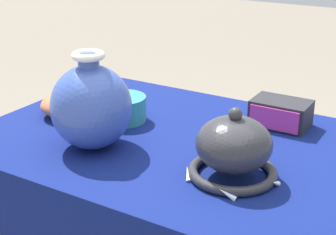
# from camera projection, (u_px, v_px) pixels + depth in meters

# --- Properties ---
(display_table) EXTENTS (1.11, 0.72, 0.80)m
(display_table) POSITION_uv_depth(u_px,v_px,m) (187.00, 176.00, 1.33)
(display_table) COLOR brown
(display_table) RESTS_ON ground_plane
(vase_tall_bulbous) EXTENTS (0.20, 0.20, 0.24)m
(vase_tall_bulbous) POSITION_uv_depth(u_px,v_px,m) (91.00, 106.00, 1.25)
(vase_tall_bulbous) COLOR #3851A8
(vase_tall_bulbous) RESTS_ON display_table
(vase_dome_bell) EXTENTS (0.20, 0.21, 0.17)m
(vase_dome_bell) POSITION_uv_depth(u_px,v_px,m) (234.00, 150.00, 1.12)
(vase_dome_bell) COLOR #2D2D33
(vase_dome_bell) RESTS_ON display_table
(mosaic_tile_box) EXTENTS (0.15, 0.11, 0.07)m
(mosaic_tile_box) POSITION_uv_depth(u_px,v_px,m) (280.00, 113.00, 1.40)
(mosaic_tile_box) COLOR #232328
(mosaic_tile_box) RESTS_ON display_table
(pot_squat_teal) EXTENTS (0.13, 0.13, 0.07)m
(pot_squat_teal) POSITION_uv_depth(u_px,v_px,m) (122.00, 108.00, 1.44)
(pot_squat_teal) COLOR teal
(pot_squat_teal) RESTS_ON display_table
(bowl_shallow_terracotta) EXTENTS (0.15, 0.15, 0.07)m
(bowl_shallow_terracotta) POSITION_uv_depth(u_px,v_px,m) (67.00, 104.00, 1.47)
(bowl_shallow_terracotta) COLOR #BC6642
(bowl_shallow_terracotta) RESTS_ON display_table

